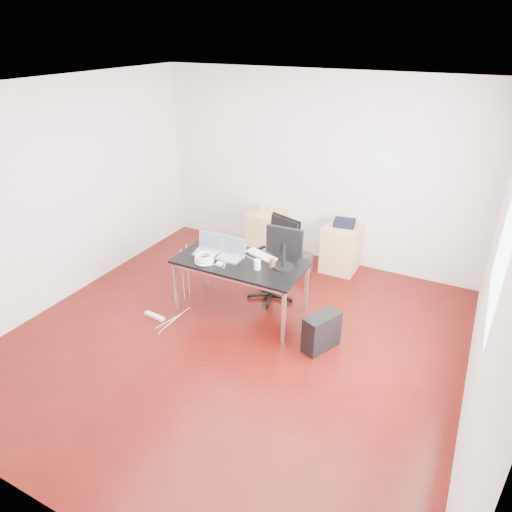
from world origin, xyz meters
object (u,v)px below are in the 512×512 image
at_px(desk, 240,265).
at_px(filing_cabinet_left, 266,233).
at_px(filing_cabinet_right, 341,248).
at_px(pc_tower, 322,332).
at_px(office_chair, 276,255).

bearing_deg(desk, filing_cabinet_left, 105.91).
bearing_deg(filing_cabinet_right, pc_tower, -78.13).
relative_size(office_chair, filing_cabinet_left, 1.54).
bearing_deg(pc_tower, office_chair, 163.56).
distance_m(desk, office_chair, 0.62).
xyz_separation_m(desk, filing_cabinet_right, (0.77, 1.68, -0.33)).
bearing_deg(filing_cabinet_left, filing_cabinet_right, 0.00).
bearing_deg(office_chair, desk, -91.67).
relative_size(office_chair, pc_tower, 2.40).
bearing_deg(office_chair, pc_tower, -21.22).
xyz_separation_m(desk, office_chair, (0.22, 0.57, -0.07)).
xyz_separation_m(office_chair, filing_cabinet_left, (-0.70, 1.11, -0.26)).
bearing_deg(office_chair, filing_cabinet_left, 141.23).
xyz_separation_m(filing_cabinet_left, filing_cabinet_right, (1.25, 0.00, 0.00)).
relative_size(filing_cabinet_right, pc_tower, 1.56).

